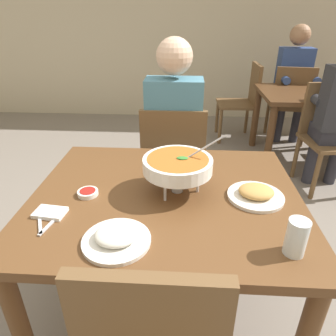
{
  "coord_description": "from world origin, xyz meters",
  "views": [
    {
      "loc": [
        0.08,
        -1.14,
        1.45
      ],
      "look_at": [
        0.0,
        0.15,
        0.77
      ],
      "focal_mm": 32.66,
      "sensor_mm": 36.0,
      "label": 1
    }
  ],
  "objects": [
    {
      "name": "curry_bowl",
      "position": [
        0.05,
        0.03,
        0.85
      ],
      "size": [
        0.33,
        0.3,
        0.26
      ],
      "color": "silver",
      "rests_on": "dining_table_main"
    },
    {
      "name": "chair_diner_main",
      "position": [
        -0.0,
        0.77,
        0.51
      ],
      "size": [
        0.44,
        0.44,
        0.9
      ],
      "color": "brown",
      "rests_on": "ground_plane"
    },
    {
      "name": "cafe_rear_partition",
      "position": [
        0.0,
        3.44,
        1.5
      ],
      "size": [
        10.0,
        0.1,
        3.0
      ],
      "primitive_type": "cube",
      "color": "beige",
      "rests_on": "ground_plane"
    },
    {
      "name": "chair_bg_left",
      "position": [
        1.27,
        2.42,
        0.51
      ],
      "size": [
        0.5,
        0.5,
        0.9
      ],
      "color": "brown",
      "rests_on": "ground_plane"
    },
    {
      "name": "appetizer_plate",
      "position": [
        0.39,
        -0.01,
        0.74
      ],
      "size": [
        0.24,
        0.24,
        0.06
      ],
      "color": "white",
      "rests_on": "dining_table_main"
    },
    {
      "name": "spoon_utensil",
      "position": [
        -0.42,
        -0.23,
        0.73
      ],
      "size": [
        0.05,
        0.17,
        0.01
      ],
      "primitive_type": "cube",
      "rotation": [
        0.0,
        0.0,
        -0.21
      ],
      "color": "silver",
      "rests_on": "dining_table_main"
    },
    {
      "name": "chair_bg_corner",
      "position": [
        0.77,
        2.52,
        0.51
      ],
      "size": [
        0.45,
        0.45,
        0.9
      ],
      "color": "brown",
      "rests_on": "ground_plane"
    },
    {
      "name": "sauce_dish",
      "position": [
        -0.34,
        -0.03,
        0.74
      ],
      "size": [
        0.09,
        0.09,
        0.02
      ],
      "color": "white",
      "rests_on": "dining_table_main"
    },
    {
      "name": "dining_table_far",
      "position": [
        1.32,
        1.95,
        0.6
      ],
      "size": [
        1.0,
        0.8,
        0.72
      ],
      "color": "#51331C",
      "rests_on": "ground_plane"
    },
    {
      "name": "diner_main",
      "position": [
        0.0,
        0.8,
        0.75
      ],
      "size": [
        0.4,
        0.45,
        1.31
      ],
      "color": "#2D2D38",
      "rests_on": "ground_plane"
    },
    {
      "name": "napkin_folded",
      "position": [
        -0.45,
        -0.18,
        0.73
      ],
      "size": [
        0.13,
        0.09,
        0.02
      ],
      "primitive_type": "cube",
      "rotation": [
        0.0,
        0.0,
        -0.11
      ],
      "color": "white",
      "rests_on": "dining_table_main"
    },
    {
      "name": "patron_bg_left",
      "position": [
        1.3,
        2.53,
        0.75
      ],
      "size": [
        0.4,
        0.45,
        1.31
      ],
      "color": "#2D2D38",
      "rests_on": "ground_plane"
    },
    {
      "name": "chair_bg_middle",
      "position": [
        1.32,
        1.46,
        0.51
      ],
      "size": [
        0.49,
        0.49,
        0.9
      ],
      "color": "brown",
      "rests_on": "ground_plane"
    },
    {
      "name": "drink_glass",
      "position": [
        0.45,
        -0.34,
        0.78
      ],
      "size": [
        0.07,
        0.07,
        0.13
      ],
      "color": "silver",
      "rests_on": "dining_table_main"
    },
    {
      "name": "dining_table_main",
      "position": [
        0.0,
        0.0,
        0.62
      ],
      "size": [
        1.17,
        0.97,
        0.72
      ],
      "color": "brown",
      "rests_on": "ground_plane"
    },
    {
      "name": "ground_plane",
      "position": [
        0.0,
        0.0,
        0.0
      ],
      "size": [
        16.0,
        16.0,
        0.0
      ],
      "primitive_type": "plane",
      "color": "gray"
    },
    {
      "name": "fork_utensil",
      "position": [
        -0.47,
        -0.23,
        0.73
      ],
      "size": [
        0.09,
        0.16,
        0.01
      ],
      "primitive_type": "cube",
      "rotation": [
        0.0,
        0.0,
        0.45
      ],
      "color": "silver",
      "rests_on": "dining_table_main"
    },
    {
      "name": "rice_plate",
      "position": [
        -0.15,
        -0.33,
        0.74
      ],
      "size": [
        0.24,
        0.24,
        0.06
      ],
      "color": "white",
      "rests_on": "dining_table_main"
    }
  ]
}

